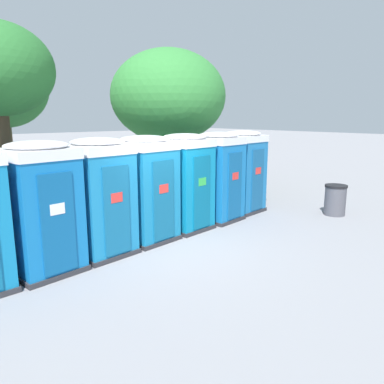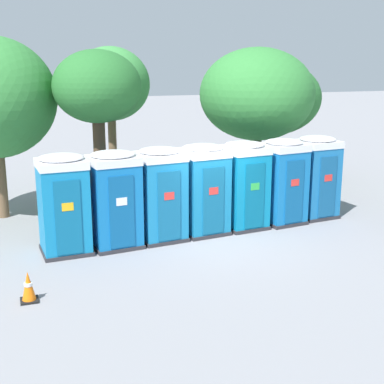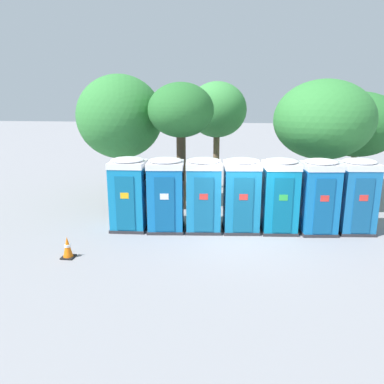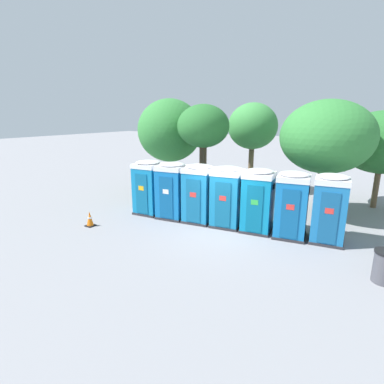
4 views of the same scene
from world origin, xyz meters
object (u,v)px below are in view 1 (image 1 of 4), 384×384
at_px(portapotty_1, 42,207).
at_px(portapotty_5, 218,176).
at_px(portapotty_3, 147,188).
at_px(street_tree_0, 2,87).
at_px(portapotty_6, 242,171).
at_px(street_tree_2, 166,109).
at_px(portapotty_2, 100,197).
at_px(street_tree_1, 168,97).
at_px(trash_can, 335,200).
at_px(portapotty_4, 185,182).

relative_size(portapotty_1, portapotty_5, 1.00).
distance_m(portapotty_3, portapotty_5, 2.59).
bearing_deg(street_tree_0, portapotty_5, -57.78).
height_order(portapotty_6, street_tree_2, street_tree_2).
distance_m(portapotty_2, street_tree_1, 6.04).
height_order(portapotty_5, portapotty_6, same).
bearing_deg(portapotty_1, portapotty_3, 6.17).
xyz_separation_m(portapotty_5, trash_can, (3.06, -1.98, -0.81)).
height_order(portapotty_2, portapotty_3, same).
bearing_deg(street_tree_2, portapotty_1, -140.59).
bearing_deg(portapotty_2, portapotty_3, 5.80).
relative_size(portapotty_4, street_tree_0, 0.48).
bearing_deg(street_tree_2, street_tree_0, 179.18).
xyz_separation_m(portapotty_2, portapotty_5, (3.87, 0.29, 0.00)).
bearing_deg(trash_can, portapotty_4, 156.20).
distance_m(portapotty_6, street_tree_0, 8.27).
height_order(portapotty_2, portapotty_4, same).
bearing_deg(portapotty_1, portapotty_4, 5.54).
height_order(portapotty_1, street_tree_0, street_tree_0).
height_order(street_tree_2, trash_can, street_tree_2).
height_order(portapotty_3, portapotty_5, same).
distance_m(portapotty_3, street_tree_1, 5.09).
height_order(portapotty_2, street_tree_2, street_tree_2).
relative_size(portapotty_2, trash_can, 2.73).
bearing_deg(portapotty_2, portapotty_4, 5.04).
bearing_deg(portapotty_4, street_tree_0, 112.56).
bearing_deg(street_tree_1, portapotty_5, -100.81).
relative_size(portapotty_3, street_tree_2, 0.53).
xyz_separation_m(portapotty_4, street_tree_2, (4.04, 6.12, 1.99)).
xyz_separation_m(portapotty_6, street_tree_0, (-5.15, 5.92, 2.62)).
bearing_deg(portapotty_3, portapotty_4, 4.28).
distance_m(street_tree_0, street_tree_2, 6.65).
xyz_separation_m(portapotty_5, street_tree_1, (0.58, 3.06, 2.34)).
distance_m(portapotty_5, street_tree_2, 6.94).
bearing_deg(trash_can, street_tree_2, 92.20).
bearing_deg(street_tree_2, portapotty_2, -136.19).
bearing_deg(portapotty_2, street_tree_0, 90.04).
bearing_deg(portapotty_6, portapotty_3, -174.25).
height_order(portapotty_4, street_tree_1, street_tree_1).
distance_m(portapotty_1, street_tree_0, 7.20).
distance_m(portapotty_2, portapotty_4, 2.59).
relative_size(portapotty_6, street_tree_2, 0.53).
distance_m(portapotty_4, street_tree_0, 7.22).
relative_size(street_tree_1, street_tree_2, 1.09).
xyz_separation_m(portapotty_1, portapotty_4, (3.86, 0.37, 0.00)).
height_order(portapotty_1, portapotty_2, same).
bearing_deg(street_tree_0, street_tree_2, -0.82).
distance_m(portapotty_3, street_tree_0, 6.95).
bearing_deg(portapotty_6, street_tree_0, 131.02).
bearing_deg(portapotty_2, street_tree_1, 36.98).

